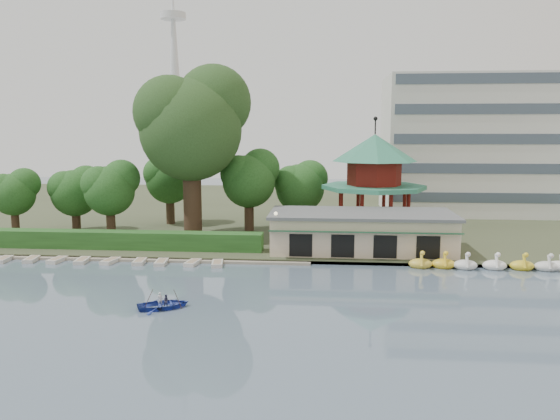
# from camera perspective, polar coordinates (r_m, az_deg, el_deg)

# --- Properties ---
(ground_plane) EXTENTS (220.00, 220.00, 0.00)m
(ground_plane) POSITION_cam_1_polar(r_m,az_deg,el_deg) (36.07, -5.76, -12.00)
(ground_plane) COLOR slate
(ground_plane) RESTS_ON ground
(shore) EXTENTS (220.00, 70.00, 0.40)m
(shore) POSITION_cam_1_polar(r_m,az_deg,el_deg) (86.35, 0.62, 0.09)
(shore) COLOR #424930
(shore) RESTS_ON ground
(embankment) EXTENTS (220.00, 0.60, 0.30)m
(embankment) POSITION_cam_1_polar(r_m,az_deg,el_deg) (52.41, -2.25, -5.34)
(embankment) COLOR gray
(embankment) RESTS_ON ground
(dock) EXTENTS (34.00, 1.60, 0.24)m
(dock) POSITION_cam_1_polar(r_m,az_deg,el_deg) (55.09, -14.80, -4.97)
(dock) COLOR gray
(dock) RESTS_ON ground
(boathouse) EXTENTS (18.60, 9.39, 3.90)m
(boathouse) POSITION_cam_1_polar(r_m,az_deg,el_deg) (56.24, 8.51, -2.17)
(boathouse) COLOR beige
(boathouse) RESTS_ON shore
(pavilion) EXTENTS (12.40, 12.40, 13.50)m
(pavilion) POSITION_cam_1_polar(r_m,az_deg,el_deg) (65.66, 9.81, 3.79)
(pavilion) COLOR beige
(pavilion) RESTS_ON shore
(office_building) EXTENTS (38.00, 18.00, 20.00)m
(office_building) POSITION_cam_1_polar(r_m,az_deg,el_deg) (86.37, 22.74, 5.81)
(office_building) COLOR silver
(office_building) RESTS_ON shore
(broadcast_tower) EXTENTS (8.00, 8.00, 96.00)m
(broadcast_tower) POSITION_cam_1_polar(r_m,az_deg,el_deg) (181.16, -10.98, 14.93)
(broadcast_tower) COLOR silver
(broadcast_tower) RESTS_ON ground
(hedge) EXTENTS (30.00, 2.00, 1.80)m
(hedge) POSITION_cam_1_polar(r_m,az_deg,el_deg) (58.91, -16.51, -3.01)
(hedge) COLOR #275921
(hedge) RESTS_ON shore
(lamp_post) EXTENTS (0.36, 0.36, 4.28)m
(lamp_post) POSITION_cam_1_polar(r_m,az_deg,el_deg) (53.25, -0.44, -1.61)
(lamp_post) COLOR black
(lamp_post) RESTS_ON shore
(big_tree) EXTENTS (12.74, 11.87, 19.67)m
(big_tree) POSITION_cam_1_polar(r_m,az_deg,el_deg) (63.30, -9.14, 9.17)
(big_tree) COLOR #3A281C
(big_tree) RESTS_ON shore
(small_trees) EXTENTS (39.15, 16.07, 9.97)m
(small_trees) POSITION_cam_1_polar(r_m,az_deg,el_deg) (68.00, -10.64, 2.78)
(small_trees) COLOR #3A281C
(small_trees) RESTS_ON shore
(swan_boats) EXTENTS (17.03, 2.09, 1.92)m
(swan_boats) POSITION_cam_1_polar(r_m,az_deg,el_deg) (53.78, 22.42, -5.35)
(swan_boats) COLOR gold
(swan_boats) RESTS_ON ground
(moored_rowboats) EXTENTS (24.71, 2.76, 0.36)m
(moored_rowboats) POSITION_cam_1_polar(r_m,az_deg,el_deg) (55.11, -18.61, -5.06)
(moored_rowboats) COLOR beige
(moored_rowboats) RESTS_ON ground
(rowboat_with_passengers) EXTENTS (6.06, 5.31, 2.01)m
(rowboat_with_passengers) POSITION_cam_1_polar(r_m,az_deg,el_deg) (40.03, -12.11, -9.28)
(rowboat_with_passengers) COLOR #273A9A
(rowboat_with_passengers) RESTS_ON ground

